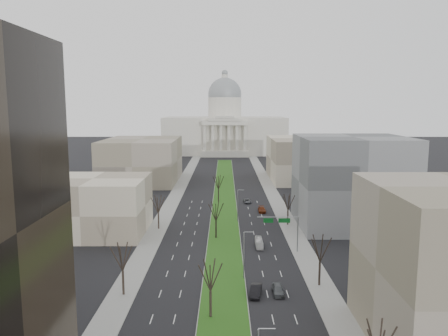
{
  "coord_description": "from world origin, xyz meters",
  "views": [
    {
      "loc": [
        0.21,
        -22.83,
        32.38
      ],
      "look_at": [
        -0.11,
        104.98,
        13.74
      ],
      "focal_mm": 35.0,
      "sensor_mm": 36.0,
      "label": 1
    }
  ],
  "objects_px": {
    "car_grey_far": "(247,201)",
    "box_van": "(259,243)",
    "car_grey_near": "(278,289)",
    "car_red": "(262,210)",
    "car_black": "(256,291)"
  },
  "relations": [
    {
      "from": "car_grey_far",
      "to": "box_van",
      "type": "height_order",
      "value": "box_van"
    },
    {
      "from": "car_grey_near",
      "to": "box_van",
      "type": "relative_size",
      "value": 0.74
    },
    {
      "from": "car_red",
      "to": "box_van",
      "type": "distance_m",
      "value": 32.74
    },
    {
      "from": "car_grey_far",
      "to": "box_van",
      "type": "bearing_deg",
      "value": -97.03
    },
    {
      "from": "car_grey_near",
      "to": "box_van",
      "type": "xyz_separation_m",
      "value": [
        -1.32,
        25.36,
        0.09
      ]
    },
    {
      "from": "car_grey_far",
      "to": "box_van",
      "type": "distance_m",
      "value": 44.94
    },
    {
      "from": "box_van",
      "to": "car_red",
      "type": "bearing_deg",
      "value": 84.28
    },
    {
      "from": "car_black",
      "to": "car_grey_near",
      "type": "bearing_deg",
      "value": 17.24
    },
    {
      "from": "car_black",
      "to": "car_red",
      "type": "relative_size",
      "value": 0.97
    },
    {
      "from": "car_grey_near",
      "to": "car_red",
      "type": "height_order",
      "value": "car_grey_near"
    },
    {
      "from": "car_grey_far",
      "to": "car_black",
      "type": "bearing_deg",
      "value": -99.31
    },
    {
      "from": "car_red",
      "to": "car_grey_far",
      "type": "bearing_deg",
      "value": 106.59
    },
    {
      "from": "car_grey_near",
      "to": "car_red",
      "type": "distance_m",
      "value": 57.96
    },
    {
      "from": "car_grey_near",
      "to": "car_grey_far",
      "type": "height_order",
      "value": "car_grey_near"
    },
    {
      "from": "car_black",
      "to": "car_grey_far",
      "type": "xyz_separation_m",
      "value": [
        2.13,
        70.81,
        -0.2
      ]
    }
  ]
}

